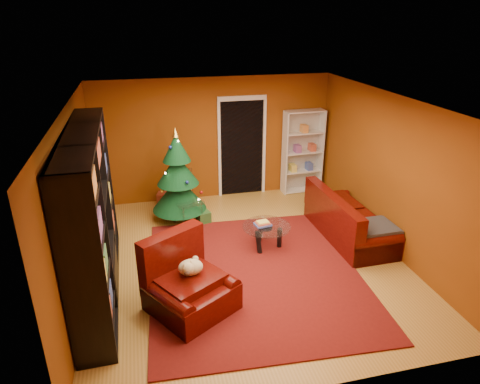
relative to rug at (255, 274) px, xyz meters
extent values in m
cube|color=#AB7E30|center=(-0.03, 0.48, -0.04)|extent=(5.00, 5.50, 0.05)
cube|color=silver|center=(-0.03, 0.48, 2.61)|extent=(5.00, 5.50, 0.05)
cube|color=brown|center=(-0.03, 3.25, 1.29)|extent=(5.00, 0.05, 2.60)
cube|color=brown|center=(-2.56, 0.48, 1.29)|extent=(0.05, 5.50, 2.60)
cube|color=brown|center=(2.49, 0.48, 1.29)|extent=(0.05, 5.50, 2.60)
cube|color=maroon|center=(0.00, 0.00, 0.00)|extent=(3.44, 3.94, 0.02)
cube|color=#245221|center=(-0.50, 1.97, 0.11)|extent=(0.29, 0.29, 0.23)
cube|color=maroon|center=(-1.20, 3.07, 0.11)|extent=(0.30, 0.30, 0.24)
camera|label=1|loc=(-1.54, -5.45, 3.80)|focal=32.00mm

